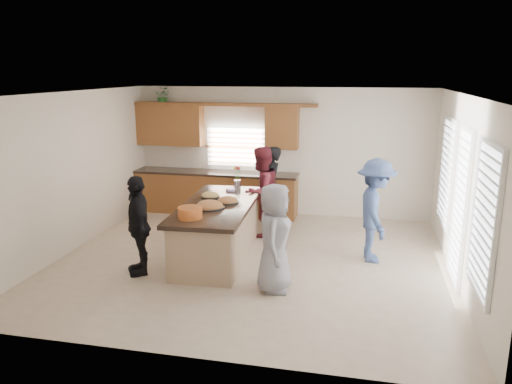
% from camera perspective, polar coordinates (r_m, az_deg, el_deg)
% --- Properties ---
extents(floor, '(6.50, 6.50, 0.00)m').
position_cam_1_polar(floor, '(8.55, -0.56, -7.88)').
color(floor, beige).
rests_on(floor, ground).
extents(room_shell, '(6.52, 6.02, 2.81)m').
position_cam_1_polar(room_shell, '(8.05, -0.59, 4.80)').
color(room_shell, silver).
rests_on(room_shell, ground).
extents(back_cabinetry, '(4.08, 0.66, 2.46)m').
position_cam_1_polar(back_cabinetry, '(11.20, -4.82, 2.18)').
color(back_cabinetry, brown).
rests_on(back_cabinetry, ground).
extents(right_wall_glazing, '(0.06, 4.00, 2.25)m').
position_cam_1_polar(right_wall_glazing, '(7.97, 22.40, -0.45)').
color(right_wall_glazing, white).
rests_on(right_wall_glazing, ground).
extents(island, '(1.28, 2.75, 0.95)m').
position_cam_1_polar(island, '(8.62, -4.39, -4.54)').
color(island, tan).
rests_on(island, ground).
extents(platter_front, '(0.50, 0.50, 0.20)m').
position_cam_1_polar(platter_front, '(8.22, -5.34, -1.66)').
color(platter_front, black).
rests_on(platter_front, island).
extents(platter_mid, '(0.39, 0.39, 0.16)m').
position_cam_1_polar(platter_mid, '(8.52, -3.29, -1.06)').
color(platter_mid, black).
rests_on(platter_mid, island).
extents(platter_back, '(0.34, 0.34, 0.14)m').
position_cam_1_polar(platter_back, '(8.91, -5.23, -0.43)').
color(platter_back, black).
rests_on(platter_back, island).
extents(salad_bowl, '(0.38, 0.38, 0.17)m').
position_cam_1_polar(salad_bowl, '(7.69, -7.54, -2.29)').
color(salad_bowl, orange).
rests_on(salad_bowl, island).
extents(clear_cup, '(0.09, 0.09, 0.09)m').
position_cam_1_polar(clear_cup, '(7.56, -3.83, -2.88)').
color(clear_cup, white).
rests_on(clear_cup, island).
extents(plate_stack, '(0.19, 0.19, 0.04)m').
position_cam_1_polar(plate_stack, '(9.36, -2.91, 0.27)').
color(plate_stack, '#BD95D8').
rests_on(plate_stack, island).
extents(flower_vase, '(0.14, 0.14, 0.41)m').
position_cam_1_polar(flower_vase, '(9.60, -2.16, 1.75)').
color(flower_vase, silver).
rests_on(flower_vase, island).
extents(potted_plant, '(0.36, 0.31, 0.39)m').
position_cam_1_polar(potted_plant, '(11.46, -10.56, 10.75)').
color(potted_plant, '#32742E').
rests_on(potted_plant, back_cabinetry).
extents(woman_left_back, '(0.42, 0.62, 1.66)m').
position_cam_1_polar(woman_left_back, '(10.16, 1.74, 0.56)').
color(woman_left_back, black).
rests_on(woman_left_back, ground).
extents(woman_left_mid, '(0.96, 1.05, 1.75)m').
position_cam_1_polar(woman_left_mid, '(9.59, 0.58, 0.03)').
color(woman_left_mid, maroon).
rests_on(woman_left_mid, ground).
extents(woman_left_front, '(0.82, 0.99, 1.59)m').
position_cam_1_polar(woman_left_front, '(8.04, -13.31, -3.71)').
color(woman_left_front, black).
rests_on(woman_left_front, ground).
extents(woman_right_back, '(0.78, 1.20, 1.75)m').
position_cam_1_polar(woman_right_back, '(8.55, 13.48, -2.08)').
color(woman_right_back, '#3C5083').
rests_on(woman_right_back, ground).
extents(woman_right_front, '(0.54, 0.80, 1.60)m').
position_cam_1_polar(woman_right_front, '(7.22, 2.14, -5.28)').
color(woman_right_front, gray).
rests_on(woman_right_front, ground).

